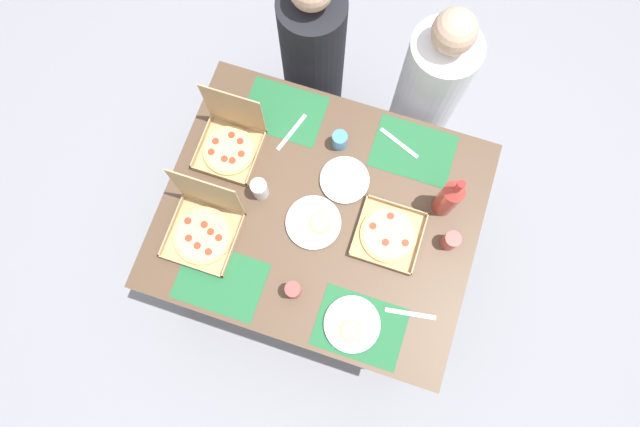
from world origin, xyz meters
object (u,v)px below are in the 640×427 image
object	(u,v)px
cup_clear_right	(260,189)
diner_right_seat	(427,96)
cup_red	(293,290)
diner_left_seat	(313,61)
plate_far_left	(352,325)
pizza_box_edge_far	(230,142)
soda_bottle	(449,198)
cup_spare	(451,241)
plate_middle	(314,223)
pizza_box_corner_right	(388,235)
plate_near_left	(345,180)
cup_dark	(340,140)
pizza_box_center	(204,226)

from	to	relation	value
cup_clear_right	diner_right_seat	distance (m)	1.03
cup_red	diner_left_seat	size ratio (longest dim) A/B	0.08
plate_far_left	pizza_box_edge_far	bearing A→B (deg)	141.92
soda_bottle	cup_spare	distance (m)	0.18
plate_middle	pizza_box_edge_far	bearing A→B (deg)	154.12
pizza_box_corner_right	plate_middle	bearing A→B (deg)	-171.50
plate_far_left	cup_clear_right	distance (m)	0.69
plate_near_left	soda_bottle	size ratio (longest dim) A/B	0.67
cup_dark	cup_red	size ratio (longest dim) A/B	0.91
pizza_box_edge_far	diner_left_seat	bearing A→B (deg)	75.36
plate_near_left	plate_middle	world-z (taller)	plate_middle
plate_near_left	diner_right_seat	world-z (taller)	diner_right_seat
soda_bottle	pizza_box_edge_far	bearing A→B (deg)	-178.81
plate_near_left	diner_right_seat	size ratio (longest dim) A/B	0.19
cup_red	pizza_box_corner_right	bearing A→B (deg)	48.90
diner_right_seat	pizza_box_corner_right	bearing A→B (deg)	-89.90
plate_near_left	soda_bottle	bearing A→B (deg)	2.70
plate_near_left	cup_dark	world-z (taller)	cup_dark
cup_dark	diner_right_seat	world-z (taller)	diner_right_seat
diner_right_seat	plate_middle	bearing A→B (deg)	-110.10
soda_bottle	plate_middle	bearing A→B (deg)	-154.06
plate_near_left	diner_left_seat	size ratio (longest dim) A/B	0.18
pizza_box_edge_far	plate_near_left	xyz separation A→B (m)	(0.53, -0.00, -0.04)
cup_dark	soda_bottle	bearing A→B (deg)	-14.97
pizza_box_center	cup_clear_right	bearing A→B (deg)	53.31
pizza_box_center	cup_clear_right	distance (m)	0.28
cup_spare	cup_red	xyz separation A→B (m)	(-0.56, -0.40, 0.00)
pizza_box_center	cup_red	xyz separation A→B (m)	(0.44, -0.13, -0.00)
cup_spare	cup_red	size ratio (longest dim) A/B	0.99
plate_middle	cup_clear_right	distance (m)	0.27
pizza_box_edge_far	plate_middle	size ratio (longest dim) A/B	1.26
pizza_box_center	cup_clear_right	xyz separation A→B (m)	(0.17, 0.23, 0.00)
pizza_box_center	cup_dark	xyz separation A→B (m)	(0.42, 0.55, -0.00)
pizza_box_corner_right	plate_middle	world-z (taller)	pizza_box_corner_right
pizza_box_edge_far	plate_near_left	world-z (taller)	pizza_box_edge_far
diner_left_seat	diner_right_seat	bearing A→B (deg)	0.00
diner_right_seat	diner_left_seat	bearing A→B (deg)	180.00
cup_clear_right	plate_middle	bearing A→B (deg)	-12.39
pizza_box_center	diner_right_seat	xyz separation A→B (m)	(0.75, 1.03, -0.28)
plate_far_left	cup_clear_right	bearing A→B (deg)	142.63
plate_near_left	plate_middle	size ratio (longest dim) A/B	0.91
plate_middle	plate_near_left	bearing A→B (deg)	73.35
soda_bottle	diner_left_seat	size ratio (longest dim) A/B	0.27
cup_spare	diner_right_seat	world-z (taller)	diner_right_seat
cup_red	pizza_box_edge_far	bearing A→B (deg)	131.97
pizza_box_corner_right	soda_bottle	xyz separation A→B (m)	(0.18, 0.20, 0.12)
diner_left_seat	cup_spare	bearing A→B (deg)	-41.66
cup_dark	diner_right_seat	xyz separation A→B (m)	(0.32, 0.48, -0.28)
pizza_box_corner_right	cup_spare	xyz separation A→B (m)	(0.25, 0.05, 0.04)
cup_red	diner_left_seat	distance (m)	1.23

